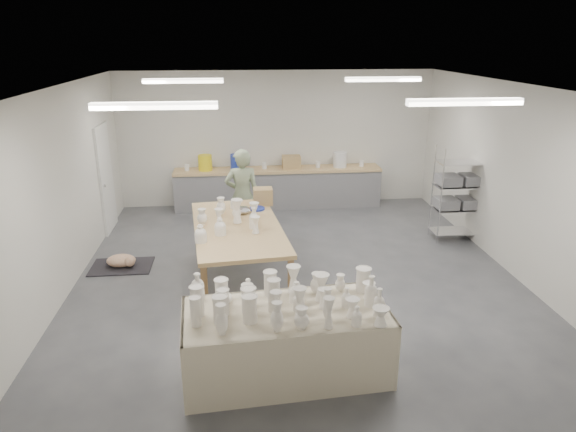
{
  "coord_description": "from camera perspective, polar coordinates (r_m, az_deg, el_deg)",
  "views": [
    {
      "loc": [
        -0.91,
        -7.42,
        3.66
      ],
      "look_at": [
        -0.15,
        0.02,
        1.05
      ],
      "focal_mm": 32.0,
      "sensor_mm": 36.0,
      "label": 1
    }
  ],
  "objects": [
    {
      "name": "potter",
      "position": [
        9.57,
        -5.1,
        2.28
      ],
      "size": [
        0.65,
        0.44,
        1.76
      ],
      "primitive_type": "imported",
      "rotation": [
        0.0,
        0.0,
        3.17
      ],
      "color": "#97A982",
      "rests_on": "ground"
    },
    {
      "name": "cat",
      "position": [
        9.07,
        -17.94,
        -4.72
      ],
      "size": [
        0.56,
        0.47,
        0.21
      ],
      "rotation": [
        0.0,
        0.0,
        -0.34
      ],
      "color": "white",
      "rests_on": "rug"
    },
    {
      "name": "wire_shelf",
      "position": [
        10.11,
        18.41,
        2.48
      ],
      "size": [
        0.88,
        0.48,
        1.8
      ],
      "color": "silver",
      "rests_on": "ground"
    },
    {
      "name": "back_counter",
      "position": [
        11.58,
        -1.16,
        3.31
      ],
      "size": [
        4.6,
        0.6,
        1.24
      ],
      "color": "tan",
      "rests_on": "ground"
    },
    {
      "name": "room",
      "position": [
        7.72,
        0.26,
        7.23
      ],
      "size": [
        8.0,
        8.02,
        3.0
      ],
      "color": "#424449",
      "rests_on": "ground"
    },
    {
      "name": "work_table",
      "position": [
        7.91,
        -5.57,
        -0.89
      ],
      "size": [
        1.54,
        2.69,
        1.34
      ],
      "rotation": [
        0.0,
        0.0,
        0.1
      ],
      "color": "tan",
      "rests_on": "ground"
    },
    {
      "name": "drying_table",
      "position": [
        5.95,
        -0.25,
        -13.37
      ],
      "size": [
        2.36,
        1.24,
        1.18
      ],
      "rotation": [
        0.0,
        0.0,
        0.07
      ],
      "color": "olive",
      "rests_on": "ground"
    },
    {
      "name": "rug",
      "position": [
        9.13,
        -17.99,
        -5.34
      ],
      "size": [
        1.0,
        0.7,
        0.02
      ],
      "primitive_type": "cube",
      "color": "black",
      "rests_on": "ground"
    },
    {
      "name": "red_stool",
      "position": [
        10.01,
        -5.03,
        -0.35
      ],
      "size": [
        0.5,
        0.5,
        0.36
      ],
      "rotation": [
        0.0,
        0.0,
        -0.43
      ],
      "color": "#B61A2B",
      "rests_on": "ground"
    }
  ]
}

